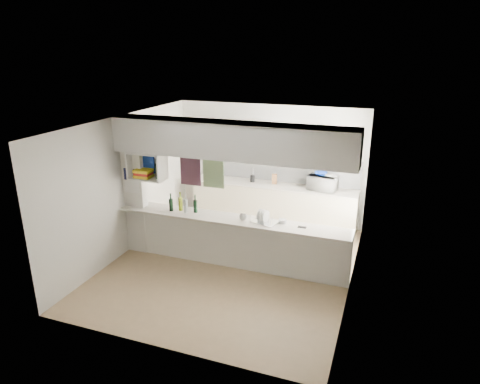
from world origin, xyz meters
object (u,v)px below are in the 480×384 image
at_px(microwave, 323,183).
at_px(dish_rack, 265,217).
at_px(bowl, 321,174).
at_px(wine_bottles, 183,205).

distance_m(microwave, dish_rack, 2.16).
height_order(bowl, wine_bottles, bowl).
distance_m(dish_rack, wine_bottles, 1.53).
xyz_separation_m(bowl, wine_bottles, (-2.11, -2.09, -0.22)).
xyz_separation_m(microwave, dish_rack, (-0.63, -2.06, -0.07)).
relative_size(dish_rack, wine_bottles, 0.94).
relative_size(microwave, dish_rack, 1.17).
relative_size(microwave, wine_bottles, 1.10).
bearing_deg(dish_rack, wine_bottles, -162.33).
bearing_deg(dish_rack, microwave, 89.42).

